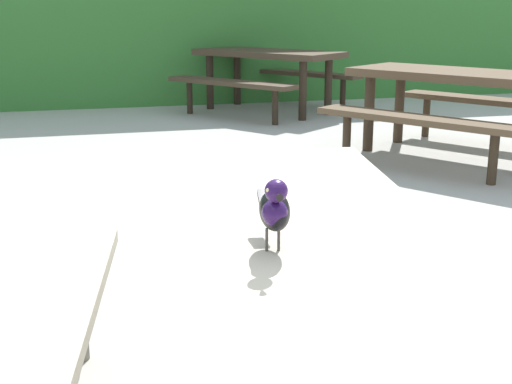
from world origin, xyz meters
TOP-DOWN VIEW (x-y plane):
  - hedge_wall at (0.00, 8.20)m, footprint 28.00×1.84m
  - picnic_table_foreground at (0.12, 0.03)m, footprint 1.93×1.95m
  - bird_grackle at (-0.01, -0.22)m, footprint 0.09×0.29m
  - picnic_table_mid_left at (2.72, 3.60)m, footprint 2.35×2.36m
  - picnic_table_far_centre at (1.86, 6.49)m, footprint 2.37×2.38m

SIDE VIEW (x-z plane):
  - picnic_table_foreground at x=0.12m, z-range 0.19..0.93m
  - picnic_table_mid_left at x=2.72m, z-range 0.19..0.93m
  - picnic_table_far_centre at x=1.86m, z-range 0.19..0.93m
  - bird_grackle at x=-0.01m, z-range 0.75..0.94m
  - hedge_wall at x=0.00m, z-range 0.00..2.20m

